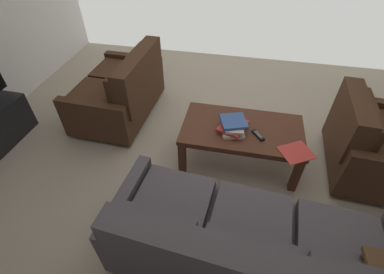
{
  "coord_description": "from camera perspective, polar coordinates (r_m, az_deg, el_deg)",
  "views": [
    {
      "loc": [
        -0.17,
        2.2,
        2.21
      ],
      "look_at": [
        0.17,
        0.57,
        0.7
      ],
      "focal_mm": 25.46,
      "sensor_mm": 36.0,
      "label": 1
    }
  ],
  "objects": [
    {
      "name": "ground_plane",
      "position": [
        3.12,
        5.09,
        -3.06
      ],
      "size": [
        5.79,
        4.89,
        0.01
      ],
      "primitive_type": "cube",
      "color": "tan"
    },
    {
      "name": "sofa_main",
      "position": [
        2.09,
        11.12,
        -22.11
      ],
      "size": [
        2.03,
        0.96,
        0.8
      ],
      "color": "black",
      "rests_on": "ground"
    },
    {
      "name": "loveseat_near",
      "position": [
        3.55,
        -14.48,
        9.41
      ],
      "size": [
        0.88,
        1.29,
        0.86
      ],
      "color": "black",
      "rests_on": "ground"
    },
    {
      "name": "coffee_table",
      "position": [
        2.79,
        10.39,
        0.84
      ],
      "size": [
        1.2,
        0.66,
        0.46
      ],
      "color": "#4C2819",
      "rests_on": "ground"
    },
    {
      "name": "armchair_side",
      "position": [
        3.23,
        34.12,
        -1.39
      ],
      "size": [
        0.96,
        1.04,
        0.84
      ],
      "color": "black",
      "rests_on": "ground"
    },
    {
      "name": "book_stack",
      "position": [
        2.67,
        8.61,
        2.44
      ],
      "size": [
        0.31,
        0.34,
        0.11
      ],
      "color": "silver",
      "rests_on": "coffee_table"
    },
    {
      "name": "tv_remote",
      "position": [
        2.68,
        13.68,
        0.38
      ],
      "size": [
        0.13,
        0.16,
        0.02
      ],
      "color": "black",
      "rests_on": "coffee_table"
    },
    {
      "name": "loose_magazine",
      "position": [
        2.62,
        21.01,
        -3.03
      ],
      "size": [
        0.36,
        0.34,
        0.01
      ],
      "primitive_type": "cube",
      "rotation": [
        0.0,
        0.0,
        5.24
      ],
      "color": "#C63833",
      "rests_on": "coffee_table"
    }
  ]
}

